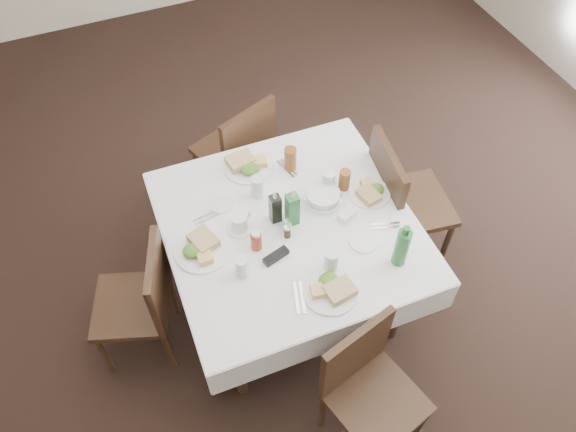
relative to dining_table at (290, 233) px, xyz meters
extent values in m
plane|color=black|center=(0.13, 0.12, -0.68)|extent=(7.00, 7.00, 0.00)
cylinder|color=black|center=(-0.49, -0.47, -0.32)|extent=(0.06, 0.06, 0.72)
cylinder|color=black|center=(-0.47, 0.49, -0.32)|extent=(0.06, 0.06, 0.72)
cylinder|color=black|center=(0.47, -0.49, -0.32)|extent=(0.06, 0.06, 0.72)
cylinder|color=black|center=(0.49, 0.47, -0.32)|extent=(0.06, 0.06, 0.72)
cube|color=black|center=(0.00, 0.00, 0.05)|extent=(1.23, 1.23, 0.03)
cube|color=white|center=(0.00, 0.00, 0.07)|extent=(1.35, 1.35, 0.01)
cube|color=white|center=(0.02, 0.66, -0.04)|extent=(1.32, 0.04, 0.22)
cube|color=white|center=(-0.02, -0.66, -0.04)|extent=(1.32, 0.04, 0.22)
cube|color=white|center=(0.66, -0.02, -0.04)|extent=(0.04, 1.32, 0.22)
cube|color=white|center=(-0.66, 0.02, -0.04)|extent=(0.04, 1.32, 0.22)
cube|color=black|center=(-0.02, 0.97, -0.24)|extent=(0.56, 0.56, 0.04)
cube|color=black|center=(0.05, 0.79, -0.01)|extent=(0.42, 0.19, 0.47)
cylinder|color=black|center=(0.09, 1.21, -0.46)|extent=(0.04, 0.04, 0.44)
cylinder|color=black|center=(0.22, 0.86, -0.46)|extent=(0.04, 0.04, 0.44)
cylinder|color=black|center=(-0.26, 1.07, -0.46)|extent=(0.04, 0.04, 0.44)
cylinder|color=black|center=(-0.12, 0.73, -0.46)|extent=(0.04, 0.04, 0.44)
cube|color=black|center=(0.07, -0.95, -0.25)|extent=(0.51, 0.51, 0.04)
cube|color=black|center=(0.02, -0.77, -0.03)|extent=(0.41, 0.14, 0.46)
cylinder|color=black|center=(-0.16, -0.83, -0.47)|extent=(0.03, 0.03, 0.43)
cylinder|color=black|center=(0.29, -1.08, -0.47)|extent=(0.03, 0.03, 0.43)
cylinder|color=black|center=(0.19, -0.73, -0.47)|extent=(0.03, 0.03, 0.43)
cube|color=black|center=(0.85, 0.06, -0.21)|extent=(0.52, 0.52, 0.04)
cube|color=black|center=(0.64, 0.08, 0.05)|extent=(0.11, 0.47, 0.51)
cylinder|color=black|center=(1.02, -0.17, -0.44)|extent=(0.04, 0.04, 0.47)
cylinder|color=black|center=(0.62, -0.12, -0.44)|extent=(0.04, 0.04, 0.47)
cylinder|color=black|center=(1.07, 0.23, -0.44)|extent=(0.04, 0.04, 0.47)
cylinder|color=black|center=(0.68, 0.28, -0.44)|extent=(0.04, 0.04, 0.47)
cube|color=black|center=(-0.93, 0.05, -0.26)|extent=(0.53, 0.53, 0.04)
cube|color=black|center=(-0.75, -0.01, -0.03)|extent=(0.17, 0.40, 0.45)
cylinder|color=black|center=(-1.04, 0.28, -0.47)|extent=(0.03, 0.03, 0.42)
cylinder|color=black|center=(-0.70, 0.16, -0.47)|extent=(0.03, 0.03, 0.42)
cylinder|color=black|center=(-1.16, -0.06, -0.47)|extent=(0.03, 0.03, 0.42)
cylinder|color=black|center=(-0.82, -0.17, -0.47)|extent=(0.03, 0.03, 0.42)
cylinder|color=white|center=(-0.06, 0.48, 0.09)|extent=(0.30, 0.30, 0.02)
cube|color=#AB7F53|center=(-0.09, 0.51, 0.12)|extent=(0.17, 0.14, 0.05)
cube|color=#E2BF66|center=(0.00, 0.47, 0.11)|extent=(0.11, 0.10, 0.04)
ellipsoid|color=#1D6014|center=(-0.07, 0.44, 0.12)|extent=(0.11, 0.10, 0.05)
cylinder|color=white|center=(0.02, -0.47, 0.09)|extent=(0.28, 0.28, 0.01)
cube|color=#AB7F53|center=(0.06, -0.50, 0.12)|extent=(0.16, 0.13, 0.05)
cube|color=#E2BF66|center=(-0.03, -0.46, 0.11)|extent=(0.11, 0.09, 0.04)
ellipsoid|color=#1D6014|center=(0.03, -0.42, 0.12)|extent=(0.10, 0.09, 0.05)
cylinder|color=white|center=(0.50, 0.03, 0.09)|extent=(0.24, 0.24, 0.01)
cube|color=#AB7F53|center=(0.48, -0.01, 0.11)|extent=(0.12, 0.14, 0.04)
cube|color=#E2BF66|center=(0.51, 0.07, 0.11)|extent=(0.07, 0.09, 0.03)
ellipsoid|color=#1D6014|center=(0.54, 0.02, 0.11)|extent=(0.09, 0.08, 0.04)
cylinder|color=white|center=(-0.49, 0.01, 0.09)|extent=(0.29, 0.29, 0.01)
cube|color=#AB7F53|center=(-0.47, 0.05, 0.12)|extent=(0.16, 0.18, 0.05)
cube|color=#E2BF66|center=(-0.49, -0.04, 0.11)|extent=(0.08, 0.10, 0.04)
ellipsoid|color=#1D6014|center=(-0.54, 0.01, 0.12)|extent=(0.11, 0.10, 0.05)
cylinder|color=white|center=(-0.30, 0.28, 0.09)|extent=(0.14, 0.14, 0.01)
cylinder|color=white|center=(0.32, -0.26, 0.09)|extent=(0.16, 0.16, 0.01)
cylinder|color=silver|center=(-0.08, 0.26, 0.15)|extent=(0.07, 0.07, 0.14)
cylinder|color=silver|center=(0.08, -0.34, 0.15)|extent=(0.07, 0.07, 0.14)
cylinder|color=silver|center=(0.30, 0.15, 0.14)|extent=(0.07, 0.07, 0.13)
cylinder|color=silver|center=(-0.34, -0.20, 0.14)|extent=(0.07, 0.07, 0.13)
cylinder|color=brown|center=(0.17, 0.38, 0.16)|extent=(0.07, 0.07, 0.15)
cylinder|color=brown|center=(0.39, 0.12, 0.15)|extent=(0.06, 0.06, 0.13)
cylinder|color=silver|center=(0.24, 0.08, 0.10)|extent=(0.21, 0.21, 0.04)
cylinder|color=white|center=(0.24, 0.08, 0.13)|extent=(0.19, 0.19, 0.04)
cube|color=black|center=(-0.06, 0.06, 0.17)|extent=(0.06, 0.06, 0.18)
cone|color=silver|center=(-0.06, 0.06, 0.29)|extent=(0.03, 0.03, 0.05)
cube|color=#237130|center=(0.02, 0.01, 0.18)|extent=(0.06, 0.06, 0.21)
cone|color=silver|center=(0.02, 0.01, 0.32)|extent=(0.03, 0.03, 0.06)
cylinder|color=maroon|center=(-0.22, -0.07, 0.13)|extent=(0.06, 0.06, 0.11)
cylinder|color=white|center=(-0.22, -0.07, 0.20)|extent=(0.04, 0.04, 0.02)
cylinder|color=white|center=(-0.02, -0.04, 0.12)|extent=(0.04, 0.04, 0.07)
cylinder|color=silver|center=(-0.02, -0.04, 0.16)|extent=(0.04, 0.04, 0.01)
cylinder|color=#3D2D18|center=(-0.04, -0.07, 0.12)|extent=(0.04, 0.04, 0.07)
cylinder|color=silver|center=(-0.04, -0.07, 0.16)|extent=(0.04, 0.04, 0.01)
cylinder|color=white|center=(-0.26, 0.08, 0.09)|extent=(0.14, 0.14, 0.01)
cylinder|color=white|center=(-0.26, 0.08, 0.14)|extent=(0.09, 0.09, 0.09)
cylinder|color=black|center=(-0.26, 0.08, 0.17)|extent=(0.07, 0.07, 0.01)
torus|color=white|center=(-0.21, 0.10, 0.14)|extent=(0.06, 0.04, 0.06)
cube|color=black|center=(-0.15, -0.17, 0.10)|extent=(0.15, 0.08, 0.03)
cylinder|color=#237130|center=(0.42, -0.44, 0.20)|extent=(0.07, 0.07, 0.24)
cylinder|color=#237130|center=(0.42, -0.44, 0.34)|extent=(0.03, 0.03, 0.04)
cube|color=white|center=(0.30, -0.08, 0.10)|extent=(0.11, 0.08, 0.05)
cube|color=pink|center=(0.30, -0.08, 0.11)|extent=(0.08, 0.06, 0.02)
cube|color=silver|center=(0.13, 0.38, 0.08)|extent=(0.05, 0.16, 0.01)
cube|color=silver|center=(0.16, 0.39, 0.08)|extent=(0.05, 0.16, 0.01)
cube|color=silver|center=(-0.12, -0.44, 0.08)|extent=(0.07, 0.18, 0.01)
cube|color=silver|center=(-0.15, -0.44, 0.08)|extent=(0.07, 0.18, 0.01)
cube|color=silver|center=(0.47, -0.23, 0.08)|extent=(0.16, 0.06, 0.01)
cube|color=silver|center=(0.48, -0.20, 0.08)|extent=(0.16, 0.06, 0.01)
cube|color=silver|center=(-0.39, 0.23, 0.08)|extent=(0.18, 0.04, 0.01)
cube|color=silver|center=(-0.39, 0.20, 0.08)|extent=(0.18, 0.04, 0.01)
camera|label=1|loc=(-0.72, -1.70, 2.50)|focal=35.00mm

